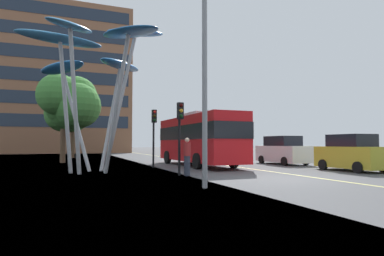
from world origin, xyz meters
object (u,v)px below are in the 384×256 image
object	(u,v)px
traffic_light_kerb_far	(154,126)
car_parked_far	(283,151)
red_bus	(198,137)
pedestrian	(187,157)
leaf_sculpture	(98,57)
traffic_light_kerb_near	(180,123)
car_parked_mid	(351,154)
street_lamp	(212,51)

from	to	relation	value
traffic_light_kerb_far	car_parked_far	bearing A→B (deg)	2.12
red_bus	traffic_light_kerb_far	distance (m)	3.63
pedestrian	leaf_sculpture	bearing A→B (deg)	133.90
leaf_sculpture	pedestrian	size ratio (longest dim) A/B	5.00
leaf_sculpture	traffic_light_kerb_near	distance (m)	6.37
red_bus	car_parked_far	world-z (taller)	red_bus
leaf_sculpture	traffic_light_kerb_near	size ratio (longest dim) A/B	2.58
car_parked_mid	street_lamp	distance (m)	11.29
traffic_light_kerb_far	pedestrian	distance (m)	5.46
car_parked_mid	car_parked_far	bearing A→B (deg)	89.65
street_lamp	car_parked_mid	bearing A→B (deg)	19.09
car_parked_mid	street_lamp	world-z (taller)	street_lamp
pedestrian	traffic_light_kerb_far	bearing A→B (deg)	93.31
leaf_sculpture	car_parked_far	distance (m)	14.40
traffic_light_kerb_far	car_parked_mid	xyz separation A→B (m)	(9.75, -5.89, -1.66)
leaf_sculpture	pedestrian	bearing A→B (deg)	-46.10
red_bus	leaf_sculpture	bearing A→B (deg)	-161.37
traffic_light_kerb_far	street_lamp	world-z (taller)	street_lamp
traffic_light_kerb_far	street_lamp	xyz separation A→B (m)	(-0.29, -9.37, 2.16)
street_lamp	pedestrian	bearing A→B (deg)	82.04
traffic_light_kerb_near	car_parked_mid	bearing A→B (deg)	-5.38
pedestrian	red_bus	bearing A→B (deg)	63.73
car_parked_mid	traffic_light_kerb_near	bearing A→B (deg)	174.62
traffic_light_kerb_far	car_parked_mid	world-z (taller)	traffic_light_kerb_far
red_bus	traffic_light_kerb_near	distance (m)	6.97
traffic_light_kerb_near	street_lamp	world-z (taller)	street_lamp
car_parked_mid	street_lamp	bearing A→B (deg)	-160.91
traffic_light_kerb_far	leaf_sculpture	bearing A→B (deg)	-160.68
car_parked_mid	pedestrian	distance (m)	9.48
traffic_light_kerb_far	pedestrian	world-z (taller)	traffic_light_kerb_far
car_parked_far	pedestrian	size ratio (longest dim) A/B	2.53
red_bus	pedestrian	xyz separation A→B (m)	(-3.09, -6.27, -1.05)
leaf_sculpture	car_parked_far	bearing A→B (deg)	6.82
street_lamp	car_parked_far	bearing A→B (deg)	44.00
leaf_sculpture	traffic_light_kerb_far	world-z (taller)	leaf_sculpture
red_bus	car_parked_mid	world-z (taller)	red_bus
car_parked_far	red_bus	bearing A→B (deg)	173.45
leaf_sculpture	traffic_light_kerb_far	distance (m)	5.21
car_parked_mid	pedestrian	size ratio (longest dim) A/B	2.19
car_parked_far	street_lamp	size ratio (longest dim) A/B	0.60
car_parked_far	traffic_light_kerb_near	bearing A→B (deg)	-151.37
car_parked_mid	pedestrian	world-z (taller)	car_parked_mid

